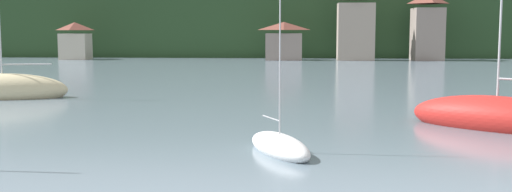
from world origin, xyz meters
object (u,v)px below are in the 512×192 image
sailboat_mid_2 (279,147)px  sailboat_far_8 (3,91)px  shore_building_westcentral (284,42)px  shore_building_eastcentral (427,28)px  shore_building_central (356,27)px  shore_building_west (75,41)px  sailboat_mid_1 (496,118)px

sailboat_mid_2 → sailboat_far_8: sailboat_far_8 is taller
shore_building_westcentral → shore_building_eastcentral: shore_building_eastcentral is taller
shore_building_westcentral → sailboat_far_8: sailboat_far_8 is taller
sailboat_far_8 → shore_building_central: bearing=-132.3°
shore_building_west → sailboat_mid_2: sailboat_mid_2 is taller
shore_building_eastcentral → sailboat_far_8: bearing=-126.4°
sailboat_mid_1 → shore_building_westcentral: bearing=-42.3°
shore_building_west → shore_building_westcentral: 31.75m
shore_building_westcentral → shore_building_eastcentral: size_ratio=0.58×
shore_building_eastcentral → sailboat_mid_1: 64.13m
shore_building_westcentral → shore_building_eastcentral: 21.28m
shore_building_central → sailboat_mid_2: size_ratio=1.54×
shore_building_west → sailboat_far_8: size_ratio=0.51×
shore_building_west → sailboat_mid_2: (32.73, -68.57, -2.51)m
sailboat_mid_1 → shore_building_west: bearing=-17.8°
shore_building_central → sailboat_far_8: (-28.26, -51.99, -4.40)m
shore_building_west → shore_building_central: shore_building_central is taller
shore_building_eastcentral → sailboat_mid_1: (-10.39, -63.13, -4.27)m
shore_building_westcentral → sailboat_mid_2: 68.60m
shore_building_eastcentral → shore_building_westcentral: bearing=-178.1°
shore_building_eastcentral → sailboat_mid_2: 72.28m
shore_building_westcentral → sailboat_mid_2: size_ratio=0.86×
shore_building_west → sailboat_far_8: bearing=-74.8°
sailboat_mid_2 → shore_building_central: bearing=146.3°
shore_building_west → shore_building_central: size_ratio=0.56×
shore_building_westcentral → sailboat_mid_1: 63.39m
sailboat_mid_1 → sailboat_far_8: 30.32m
shore_building_central → sailboat_far_8: bearing=-118.5°
shore_building_westcentral → sailboat_mid_2: (0.97, -68.55, -2.52)m
shore_building_central → shore_building_westcentral: bearing=-179.8°
sailboat_mid_1 → sailboat_far_8: bearing=17.7°
shore_building_west → sailboat_far_8: (14.08, -51.98, -2.21)m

